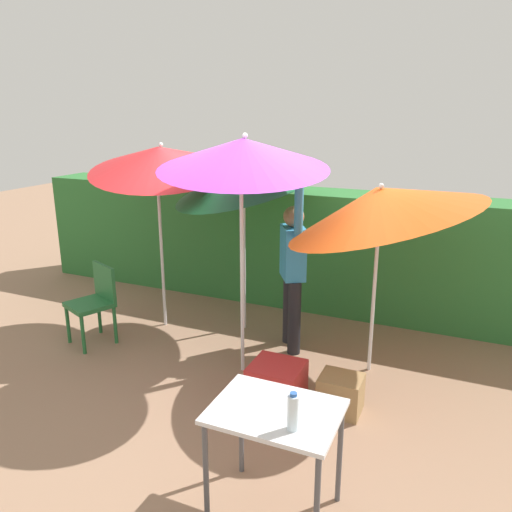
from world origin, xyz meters
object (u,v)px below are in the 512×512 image
folding_table (275,423)px  person_vendor (293,267)px  umbrella_navy (243,154)px  crate_cardboard (341,394)px  cooler_box (277,384)px  chair_plastic (95,299)px  umbrella_orange (159,159)px  umbrella_rainbow (380,204)px  umbrella_yellow (245,173)px  bottle_water (293,412)px

folding_table → person_vendor: bearing=107.1°
umbrella_navy → crate_cardboard: 2.30m
cooler_box → chair_plastic: bearing=170.9°
person_vendor → umbrella_orange: bearing=-178.8°
umbrella_rainbow → folding_table: bearing=-95.5°
chair_plastic → folding_table: bearing=-29.3°
person_vendor → cooler_box: person_vendor is taller
umbrella_orange → umbrella_yellow: 0.99m
umbrella_rainbow → cooler_box: size_ratio=4.73×
umbrella_navy → crate_cardboard: (1.08, -0.32, -2.01)m
crate_cardboard → bottle_water: 1.62m
umbrella_navy → person_vendor: bearing=68.8°
umbrella_orange → umbrella_navy: 1.49m
cooler_box → bottle_water: bearing=-65.3°
umbrella_yellow → person_vendor: umbrella_yellow is taller
person_vendor → cooler_box: bearing=-76.9°
crate_cardboard → umbrella_rainbow: bearing=83.2°
bottle_water → umbrella_navy: bearing=122.6°
folding_table → bottle_water: (0.17, -0.15, 0.21)m
umbrella_orange → folding_table: size_ratio=2.96×
umbrella_yellow → umbrella_orange: bearing=-163.8°
chair_plastic → crate_cardboard: (2.89, -0.26, -0.34)m
umbrella_yellow → folding_table: size_ratio=2.92×
umbrella_orange → chair_plastic: (-0.47, -0.70, -1.51)m
person_vendor → folding_table: 2.42m
umbrella_orange → crate_cardboard: size_ratio=6.47×
crate_cardboard → bottle_water: (0.06, -1.45, 0.72)m
umbrella_orange → umbrella_rainbow: bearing=-3.9°
umbrella_rainbow → person_vendor: (-0.91, 0.20, -0.78)m
cooler_box → folding_table: (0.45, -1.18, 0.48)m
umbrella_yellow → bottle_water: size_ratio=9.74×
umbrella_rainbow → bottle_water: bearing=-90.9°
cooler_box → crate_cardboard: (0.55, 0.12, -0.03)m
umbrella_orange → person_vendor: bearing=1.2°
person_vendor → umbrella_navy: bearing=-111.2°
chair_plastic → umbrella_yellow: bearing=34.7°
umbrella_rainbow → bottle_water: (-0.04, -2.24, -0.84)m
umbrella_rainbow → umbrella_navy: size_ratio=0.88×
umbrella_orange → bottle_water: (2.48, -2.41, -1.14)m
umbrella_yellow → crate_cardboard: size_ratio=6.39×
umbrella_navy → person_vendor: (0.26, 0.67, -1.24)m
umbrella_yellow → cooler_box: umbrella_yellow is taller
folding_table → umbrella_orange: bearing=135.6°
umbrella_orange → chair_plastic: umbrella_orange is taller
umbrella_rainbow → umbrella_orange: umbrella_orange is taller
crate_cardboard → chair_plastic: bearing=174.9°
person_vendor → bottle_water: 2.59m
umbrella_navy → crate_cardboard: bearing=-16.6°
chair_plastic → crate_cardboard: bearing=-5.1°
folding_table → bottle_water: size_ratio=3.33×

